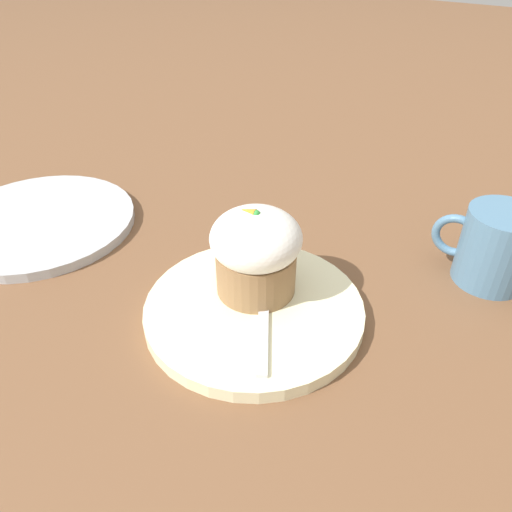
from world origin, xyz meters
The scene contains 6 objects.
ground_plane centered at (0.00, 0.00, 0.00)m, with size 4.00×4.00×0.00m, color brown.
dessert_plate centered at (0.00, 0.00, 0.01)m, with size 0.22×0.22×0.01m.
carrot_cake centered at (0.01, -0.02, 0.06)m, with size 0.09×0.09×0.09m.
spoon centered at (-0.01, 0.00, 0.02)m, with size 0.08×0.12×0.01m.
coffee_cup centered at (-0.19, -0.19, 0.04)m, with size 0.11×0.08×0.08m.
side_plate centered at (0.32, 0.00, 0.01)m, with size 0.24×0.24×0.01m.
Camera 1 is at (-0.20, 0.32, 0.34)m, focal length 35.00 mm.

